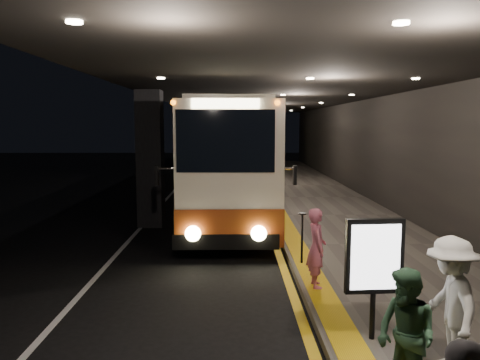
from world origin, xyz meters
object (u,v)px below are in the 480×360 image
object	(u,v)px
coach_third	(230,140)
bag_polka	(409,343)
stanchion_post	(302,239)
coach_main	(228,164)
info_sign	(374,259)
passenger_waiting_white	(450,304)
passenger_boarding	(316,248)
passenger_waiting_green	(406,336)
coach_second	(230,151)

from	to	relation	value
coach_third	bag_polka	xyz separation A→B (m)	(2.71, -37.08, -1.58)
coach_third	stanchion_post	world-z (taller)	coach_third
coach_main	stanchion_post	distance (m)	6.85
coach_third	info_sign	bearing A→B (deg)	-87.42
coach_third	passenger_waiting_white	distance (m)	37.62
passenger_waiting_white	info_sign	world-z (taller)	info_sign
passenger_boarding	passenger_waiting_white	world-z (taller)	passenger_waiting_white
passenger_waiting_white	bag_polka	bearing A→B (deg)	-135.05
coach_main	passenger_waiting_green	bearing A→B (deg)	-80.62
coach_second	passenger_waiting_white	xyz separation A→B (m)	(2.98, -22.35, -0.75)
coach_third	bag_polka	size ratio (longest dim) A/B	37.08
passenger_waiting_white	info_sign	size ratio (longest dim) A/B	0.97
coach_second	passenger_waiting_green	size ratio (longest dim) A/B	7.72
passenger_waiting_green	passenger_waiting_white	xyz separation A→B (m)	(0.81, 0.67, 0.11)
passenger_waiting_white	coach_third	bearing A→B (deg)	-171.12
passenger_boarding	passenger_waiting_white	distance (m)	3.34
passenger_boarding	bag_polka	bearing A→B (deg)	-166.38
coach_main	passenger_boarding	distance (m)	8.32
coach_main	passenger_waiting_white	xyz separation A→B (m)	(2.93, -11.21, -0.85)
coach_second	passenger_boarding	distance (m)	19.32
passenger_waiting_white	coach_main	bearing A→B (deg)	-161.11
info_sign	coach_second	bearing A→B (deg)	92.39
coach_third	passenger_waiting_white	xyz separation A→B (m)	(3.06, -37.48, -0.88)
passenger_waiting_green	stanchion_post	distance (m)	5.37
coach_main	passenger_waiting_white	world-z (taller)	coach_main
passenger_waiting_green	bag_polka	distance (m)	1.31
coach_second	stanchion_post	bearing A→B (deg)	-87.23
coach_second	info_sign	distance (m)	21.59
coach_main	passenger_boarding	size ratio (longest dim) A/B	8.09
passenger_boarding	bag_polka	distance (m)	2.91
bag_polka	info_sign	world-z (taller)	info_sign
coach_third	coach_second	bearing A→B (deg)	-90.78
passenger_boarding	passenger_waiting_green	size ratio (longest dim) A/B	1.01
coach_second	bag_polka	xyz separation A→B (m)	(2.63, -21.95, -1.45)
passenger_waiting_white	passenger_waiting_green	bearing A→B (deg)	-46.22
passenger_waiting_white	bag_polka	xyz separation A→B (m)	(-0.34, 0.40, -0.70)
coach_main	passenger_waiting_white	size ratio (longest dim) A/B	7.18
passenger_boarding	passenger_waiting_white	size ratio (longest dim) A/B	0.89
stanchion_post	info_sign	bearing A→B (deg)	-82.73
coach_main	passenger_waiting_green	size ratio (longest dim) A/B	8.17
bag_polka	passenger_waiting_white	bearing A→B (deg)	-49.27
passenger_waiting_green	stanchion_post	bearing A→B (deg)	160.14
coach_second	passenger_boarding	size ratio (longest dim) A/B	7.64
info_sign	bag_polka	bearing A→B (deg)	-56.03
passenger_waiting_white	info_sign	distance (m)	1.19
bag_polka	stanchion_post	xyz separation A→B (m)	(-0.86, 4.29, 0.41)
coach_third	passenger_waiting_green	bearing A→B (deg)	-87.70
coach_main	coach_third	size ratio (longest dim) A/B	0.99
coach_third	info_sign	size ratio (longest dim) A/B	7.00
coach_third	passenger_boarding	distance (m)	34.42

